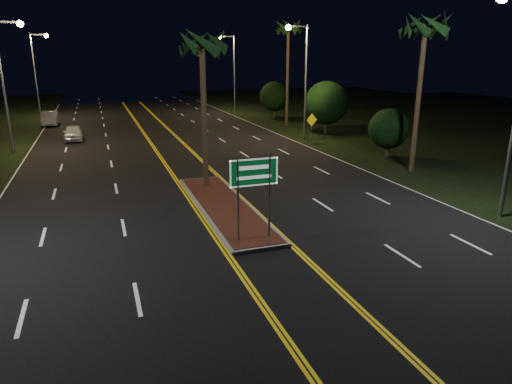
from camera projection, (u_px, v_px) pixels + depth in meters
name	position (u px, v px, depth m)	size (l,w,h in m)	color
ground	(283.00, 275.00, 14.48)	(120.00, 120.00, 0.00)	black
grass_right	(461.00, 124.00, 46.55)	(40.00, 110.00, 0.01)	black
median_island	(224.00, 207.00, 20.79)	(2.25, 10.25, 0.17)	gray
highway_sign	(254.00, 180.00, 16.32)	(1.80, 0.08, 3.20)	gray
streetlight_left_mid	(7.00, 71.00, 31.23)	(1.91, 0.44, 9.00)	gray
streetlight_left_far	(38.00, 66.00, 49.32)	(1.91, 0.44, 9.00)	gray
streetlight_right_mid	(302.00, 69.00, 36.11)	(1.91, 0.44, 9.00)	gray
streetlight_right_far	(231.00, 65.00, 54.20)	(1.91, 0.44, 9.00)	gray
palm_median	(202.00, 43.00, 21.89)	(2.40, 2.40, 8.30)	#382819
palm_right_near	(426.00, 27.00, 25.11)	(2.40, 2.40, 9.30)	#382819
palm_right_far	(288.00, 29.00, 43.03)	(2.40, 2.40, 10.30)	#382819
shrub_near	(389.00, 129.00, 30.84)	(2.70, 2.70, 3.30)	#382819
shrub_mid	(327.00, 103.00, 39.82)	(3.78, 3.78, 4.62)	#382819
shrub_far	(274.00, 96.00, 50.73)	(3.24, 3.24, 3.96)	#382819
car_near	(73.00, 132.00, 37.39)	(1.85, 4.32, 1.44)	silver
car_far	(50.00, 117.00, 45.61)	(2.01, 4.70, 1.57)	#A6A6AF
warning_sign	(312.00, 124.00, 35.80)	(0.98, 0.20, 2.36)	gray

